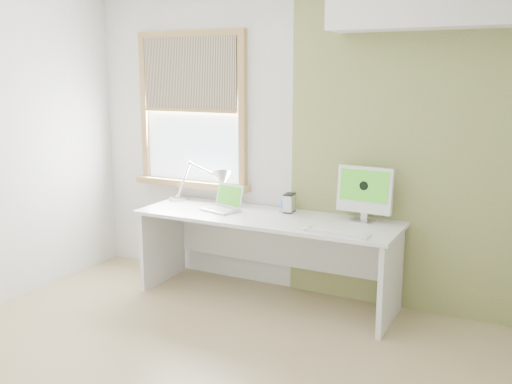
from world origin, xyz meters
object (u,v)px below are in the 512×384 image
Objects in this scene: desk_lamp at (213,182)px; external_drive at (289,203)px; laptop at (224,204)px; imac at (365,191)px; desk at (269,237)px.

desk_lamp reaches higher than external_drive.
imac reaches higher than laptop.
desk_lamp is 1.40m from imac.
desk is at bearing -126.55° from external_drive.
external_drive is at bearing 18.37° from laptop.
laptop reaches higher than desk.
laptop is at bearing -161.63° from external_drive.
imac reaches higher than external_drive.
laptop is (-0.42, -0.02, 0.25)m from desk.
imac is at bearing -1.22° from desk_lamp.
external_drive is (0.53, 0.18, 0.03)m from laptop.
imac is at bearing 10.14° from desk.
desk is at bearing 3.17° from laptop.
imac is at bearing 7.70° from laptop.
desk is 0.89m from imac.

